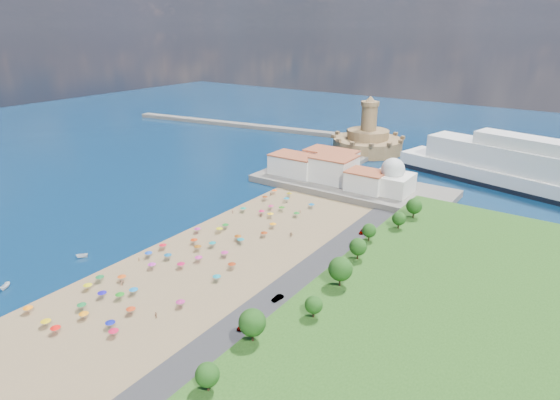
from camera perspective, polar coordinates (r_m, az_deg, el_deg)
The scene contains 13 objects.
ground at distance 163.94m, azimuth -6.16°, elevation -4.87°, with size 700.00×700.00×0.00m, color #071938.
terrace at distance 215.26m, azimuth 8.62°, elevation 1.76°, with size 90.00×36.00×3.00m, color #59544C.
jetty at distance 254.65m, azimuth 7.72°, elevation 4.69°, with size 18.00×70.00×2.40m, color #59544C.
breakwater at distance 343.17m, azimuth -3.53°, elevation 8.98°, with size 200.00×7.00×2.60m, color #59544C.
waterfront_buildings at distance 219.57m, azimuth 5.74°, elevation 4.01°, with size 57.00×29.00×11.00m.
domed_building at distance 203.74m, azimuth 13.51°, elevation 2.53°, with size 16.00×16.00×15.00m.
fortress at distance 279.57m, azimuth 10.63°, elevation 7.12°, with size 40.00×40.00×32.40m.
cruise_ship at distance 233.65m, azimuth 29.54°, elevation 2.62°, with size 135.78×51.25×29.45m.
beach_parasols at distance 155.46m, azimuth -9.66°, elevation -5.66°, with size 33.15×114.14×2.20m.
beachgoers at distance 165.47m, azimuth -5.56°, elevation -4.16°, with size 32.31×91.17×1.86m.
moored_boats at distance 158.47m, azimuth -27.08°, elevation -7.84°, with size 4.29×27.57×1.54m.
parked_cars at distance 138.41m, azimuth 3.09°, elevation -9.26°, with size 1.96×71.29×1.27m.
hillside_trees at distance 128.58m, azimuth 7.75°, elevation -7.40°, with size 11.42×108.54×8.15m.
Camera 1 is at (98.18, -110.99, 70.15)m, focal length 30.00 mm.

